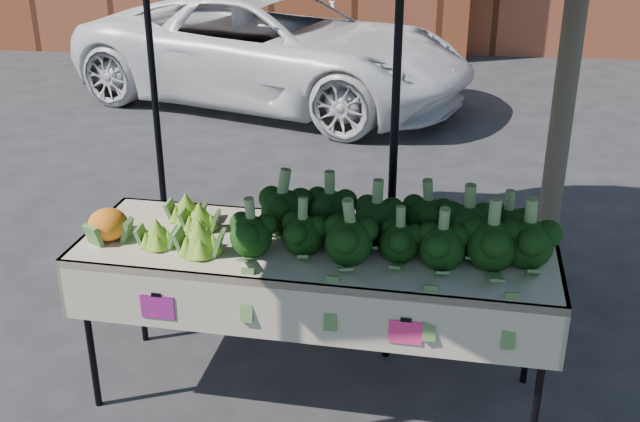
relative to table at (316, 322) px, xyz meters
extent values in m
plane|color=#242426|center=(0.23, 0.12, -0.45)|extent=(90.00, 90.00, 0.00)
cube|color=#C0B591|center=(0.00, 0.00, 0.00)|extent=(2.45, 0.97, 0.90)
cube|color=#F22D8C|center=(-0.69, -0.40, 0.25)|extent=(0.17, 0.01, 0.12)
cube|color=#F32E71|center=(0.50, -0.40, 0.25)|extent=(0.17, 0.01, 0.12)
ellipsoid|color=black|center=(0.36, 0.03, 0.60)|extent=(1.57, 0.60, 0.29)
ellipsoid|color=#7EB931|center=(-0.66, 0.04, 0.56)|extent=(0.46, 0.60, 0.23)
ellipsoid|color=orange|center=(-1.05, -0.05, 0.55)|extent=(0.23, 0.23, 0.20)
camera|label=1|loc=(0.43, -3.47, 2.18)|focal=43.66mm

